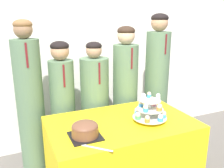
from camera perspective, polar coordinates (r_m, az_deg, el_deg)
wall_back at (r=3.00m, az=-7.48°, el=10.54°), size 9.00×0.06×2.70m
table at (r=2.26m, az=2.23°, el=-17.55°), size 1.25×0.78×0.74m
round_cake at (r=1.82m, az=-6.51°, el=-10.79°), size 0.23×0.23×0.12m
cake_knife at (r=1.72m, az=-6.02°, el=-14.62°), size 0.22×0.22×0.01m
cupcake_stand at (r=2.07m, az=9.20°, el=-6.03°), size 0.29×0.29×0.26m
student_0 at (r=2.46m, az=-18.96°, el=-5.23°), size 0.26×0.26×1.60m
student_1 at (r=2.53m, az=-11.62°, el=-6.26°), size 0.25×0.25×1.40m
student_2 at (r=2.63m, az=-4.09°, el=-6.00°), size 0.30×0.31×1.38m
student_3 at (r=2.73m, az=3.18°, el=-3.03°), size 0.28×0.28×1.53m
student_4 at (r=2.92m, az=10.58°, el=-0.66°), size 0.28×0.28×1.66m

